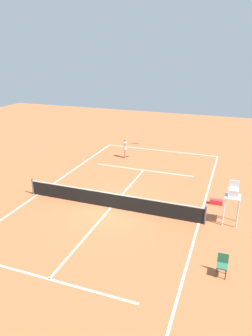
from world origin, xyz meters
name	(u,v)px	position (x,y,z in m)	size (l,w,h in m)	color
ground_plane	(111,208)	(0.00, 0.00, 0.00)	(60.00, 60.00, 0.00)	#B76038
court_lines	(111,208)	(0.00, 0.00, 0.00)	(10.35, 23.83, 0.01)	white
tennis_net	(111,200)	(0.00, 0.00, 0.50)	(10.95, 0.10, 1.07)	#4C4C51
player_serving	(126,147)	(2.30, -8.79, 1.00)	(1.31, 0.56, 1.69)	#9E704C
tennis_ball	(125,167)	(1.55, -6.54, 0.03)	(0.07, 0.07, 0.07)	#CCE033
umpire_chair	(233,196)	(-6.67, -0.61, 1.61)	(0.80, 0.80, 2.41)	silver
courtside_chair_near	(222,264)	(-6.56, 3.82, 0.53)	(0.44, 0.46, 0.95)	#262626
equipment_bag	(216,202)	(-5.80, -2.61, 0.15)	(0.76, 0.32, 0.30)	red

